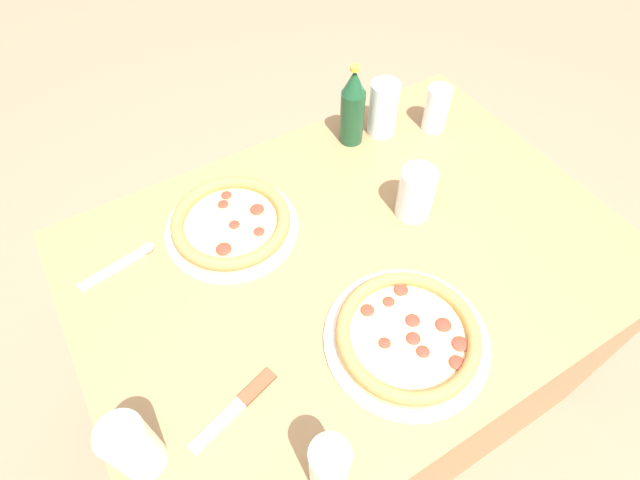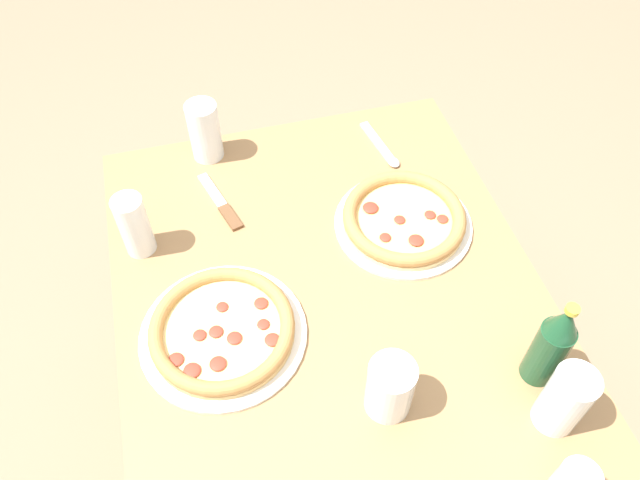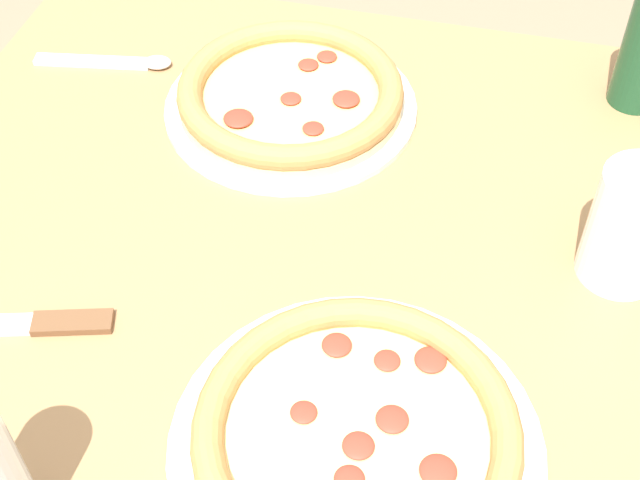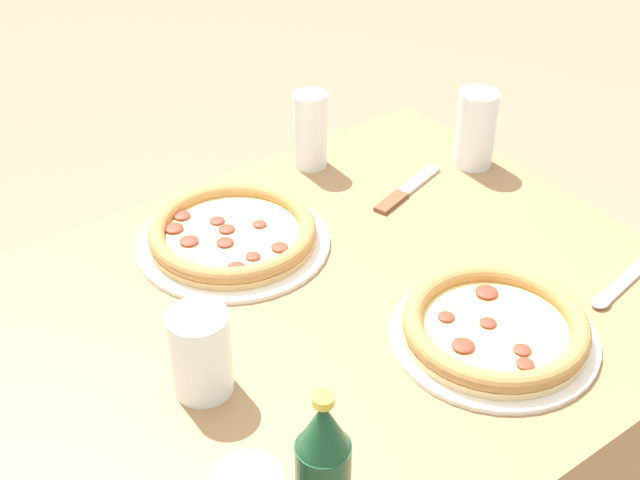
% 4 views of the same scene
% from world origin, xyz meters
% --- Properties ---
extents(table, '(1.17, 0.84, 0.73)m').
position_xyz_m(table, '(0.00, 0.00, 0.36)').
color(table, '#997047').
rests_on(table, ground_plane).
extents(pizza_margherita, '(0.32, 0.32, 0.04)m').
position_xyz_m(pizza_margherita, '(-0.03, -0.22, 0.75)').
color(pizza_margherita, silver).
rests_on(pizza_margherita, table).
extents(pizza_veggie, '(0.30, 0.30, 0.04)m').
position_xyz_m(pizza_veggie, '(-0.20, 0.20, 0.75)').
color(pizza_veggie, silver).
rests_on(pizza_veggie, table).
extents(glass_mango_juice, '(0.08, 0.08, 0.12)m').
position_xyz_m(glass_mango_juice, '(0.18, 0.03, 0.79)').
color(glass_mango_juice, white).
rests_on(glass_mango_juice, table).
extents(knife, '(0.19, 0.08, 0.01)m').
position_xyz_m(knife, '(-0.36, -0.17, 0.73)').
color(knife, brown).
rests_on(knife, table).
extents(spoon, '(0.17, 0.05, 0.01)m').
position_xyz_m(spoon, '(-0.43, 0.23, 0.73)').
color(spoon, silver).
rests_on(spoon, table).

